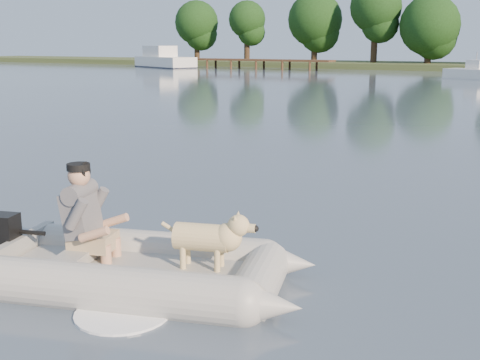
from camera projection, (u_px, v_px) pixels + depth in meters
The scene contains 8 objects.
water at pixel (92, 281), 6.84m from camera, with size 160.00×160.00×0.00m, color slate.
dock at pixel (252, 64), 63.34m from camera, with size 18.00×2.00×1.04m, color #4C331E, non-canonical shape.
dinghy at pixel (142, 232), 6.61m from camera, with size 4.97×3.75×1.43m, color #A5A5A0, non-canonical shape.
man at pixel (83, 210), 6.78m from camera, with size 0.75×0.65×1.12m, color #5C5B60, non-canonical shape.
dog at pixel (202, 242), 6.53m from camera, with size 0.97×0.34×0.65m, color tan, non-canonical shape.
outboard_motor at pixel (5, 246), 7.05m from camera, with size 0.43×0.30×0.82m, color black, non-canonical shape.
cabin_cruiser at pixel (165, 57), 67.09m from camera, with size 9.12×3.26×2.82m, color white, non-canonical shape.
motorboat at pixel (478, 67), 44.80m from camera, with size 5.01×1.93×2.12m, color white, non-canonical shape.
Camera 1 is at (4.62, -4.75, 2.64)m, focal length 45.00 mm.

